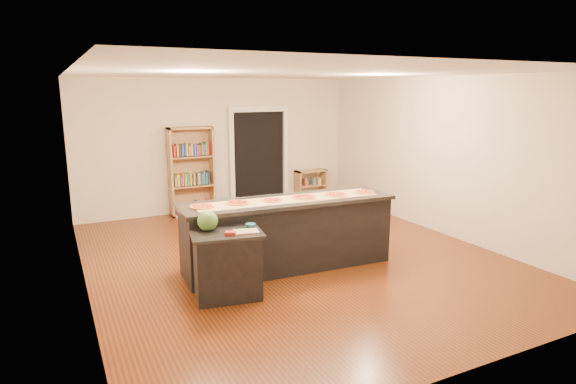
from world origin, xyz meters
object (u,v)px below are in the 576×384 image
low_shelf (311,185)px  watermelon (208,221)px  side_counter (227,264)px  waste_bin (224,206)px  bookshelf (192,171)px  kitchen_island (288,233)px

low_shelf → watermelon: watermelon is taller
low_shelf → watermelon: size_ratio=2.91×
side_counter → waste_bin: 4.22m
side_counter → bookshelf: size_ratio=0.47×
watermelon → side_counter: bearing=-36.9°
bookshelf → waste_bin: bookshelf is taller
waste_bin → low_shelf: bearing=6.1°
low_shelf → watermelon: bearing=-132.4°
side_counter → waste_bin: size_ratio=2.61×
side_counter → low_shelf: 5.53m
side_counter → low_shelf: side_counter is taller
side_counter → watermelon: (-0.19, 0.14, 0.55)m
kitchen_island → bookshelf: (-0.41, 3.65, 0.40)m
kitchen_island → low_shelf: bearing=59.4°
watermelon → waste_bin: bearing=68.5°
bookshelf → low_shelf: size_ratio=2.49×
waste_bin → side_counter: bearing=-108.4°
bookshelf → watermelon: size_ratio=7.23×
low_shelf → watermelon: (-3.74, -4.09, 0.61)m
bookshelf → waste_bin: bearing=-21.6°
bookshelf → watermelon: (-0.92, -4.09, 0.07)m
watermelon → low_shelf: bearing=47.6°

